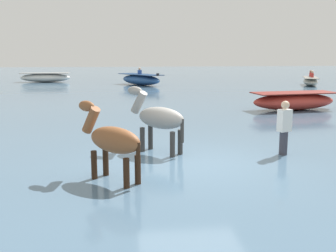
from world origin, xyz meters
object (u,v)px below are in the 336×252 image
object	(u,v)px
boat_mid_outer	(311,81)
boat_distant_east	(294,101)
boat_far_offshore	(141,79)
boat_near_port	(45,77)
horse_lead_grey	(159,120)
person_onlooker_left	(284,132)
horse_trailing_chestnut	(112,142)

from	to	relation	value
boat_mid_outer	boat_distant_east	bearing A→B (deg)	-117.66
boat_mid_outer	boat_far_offshore	distance (m)	12.34
boat_distant_east	boat_near_port	world-z (taller)	boat_distant_east
horse_lead_grey	person_onlooker_left	xyz separation A→B (m)	(3.02, -0.55, -0.27)
boat_far_offshore	boat_near_port	distance (m)	8.28
boat_far_offshore	boat_mid_outer	bearing A→B (deg)	-7.73
horse_trailing_chestnut	boat_near_port	distance (m)	26.90
boat_mid_outer	boat_near_port	distance (m)	20.38
boat_far_offshore	boat_distant_east	bearing A→B (deg)	-66.25
horse_trailing_chestnut	boat_mid_outer	size ratio (longest dim) A/B	0.56
boat_far_offshore	boat_near_port	world-z (taller)	boat_far_offshore
boat_far_offshore	boat_near_port	bearing A→B (deg)	154.42
boat_near_port	person_onlooker_left	bearing A→B (deg)	-67.71
person_onlooker_left	boat_mid_outer	bearing A→B (deg)	63.57
horse_trailing_chestnut	boat_distant_east	world-z (taller)	horse_trailing_chestnut
boat_mid_outer	boat_far_offshore	xyz separation A→B (m)	(-12.23, 1.66, 0.10)
person_onlooker_left	horse_lead_grey	bearing A→B (deg)	169.73
horse_trailing_chestnut	boat_far_offshore	size ratio (longest dim) A/B	0.46
person_onlooker_left	boat_distant_east	bearing A→B (deg)	65.60
boat_mid_outer	person_onlooker_left	size ratio (longest dim) A/B	1.99
horse_lead_grey	boat_mid_outer	size ratio (longest dim) A/B	0.59
boat_near_port	person_onlooker_left	size ratio (longest dim) A/B	2.44
horse_lead_grey	horse_trailing_chestnut	bearing A→B (deg)	-116.34
horse_trailing_chestnut	boat_distant_east	bearing A→B (deg)	50.51
horse_trailing_chestnut	person_onlooker_left	xyz separation A→B (m)	(4.10, 1.64, -0.21)
boat_mid_outer	boat_far_offshore	world-z (taller)	boat_far_offshore
horse_trailing_chestnut	boat_far_offshore	world-z (taller)	horse_trailing_chestnut
horse_trailing_chestnut	boat_distant_east	size ratio (longest dim) A/B	0.47
boat_distant_east	boat_near_port	bearing A→B (deg)	128.09
boat_mid_outer	boat_near_port	xyz separation A→B (m)	(-19.70, 5.24, 0.06)
boat_far_offshore	boat_near_port	xyz separation A→B (m)	(-7.47, 3.58, -0.03)
boat_distant_east	boat_near_port	xyz separation A→B (m)	(-13.45, 17.16, -0.01)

